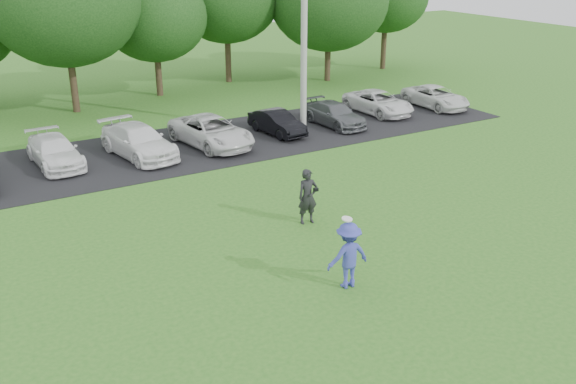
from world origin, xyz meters
The scene contains 7 objects.
ground centered at (0.00, 0.00, 0.00)m, with size 100.00×100.00×0.00m, color #2D6A1E.
parking_lot centered at (0.00, 13.00, 0.01)m, with size 32.00×6.50×0.03m, color black.
utility_pole centered at (5.99, 12.33, 4.70)m, with size 0.28×0.28×9.39m, color #A5A6A1.
frisbee_player centered at (-0.35, -0.08, 0.88)m, with size 1.18×0.73×1.90m.
camera_bystander centered at (0.87, 3.78, 0.88)m, with size 0.69×0.51×1.75m.
parked_cars centered at (0.03, 12.87, 0.62)m, with size 30.64×5.17×1.26m.
tree_row centered at (1.51, 22.76, 4.91)m, with size 42.39×9.85×8.64m.
Camera 1 is at (-8.95, -11.74, 8.28)m, focal length 40.00 mm.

